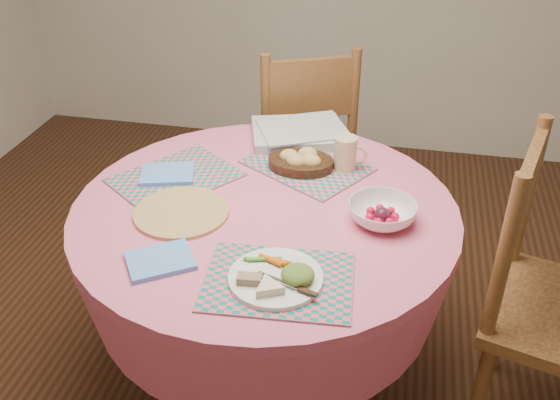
{
  "coord_description": "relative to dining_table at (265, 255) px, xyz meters",
  "views": [
    {
      "loc": [
        0.4,
        -1.63,
        1.83
      ],
      "look_at": [
        0.05,
        0.0,
        0.78
      ],
      "focal_mm": 40.0,
      "sensor_mm": 36.0,
      "label": 1
    }
  ],
  "objects": [
    {
      "name": "latte_mug",
      "position": [
        0.22,
        0.29,
        0.26
      ],
      "size": [
        0.12,
        0.08,
        0.12
      ],
      "color": "#CFB98E",
      "rests_on": "placemat_back"
    },
    {
      "name": "wicker_trivet",
      "position": [
        -0.25,
        -0.1,
        0.2
      ],
      "size": [
        0.3,
        0.3,
        0.01
      ],
      "primitive_type": "cylinder",
      "color": "#9F7245",
      "rests_on": "dining_table"
    },
    {
      "name": "napkin_near",
      "position": [
        -0.22,
        -0.35,
        0.2
      ],
      "size": [
        0.23,
        0.22,
        0.01
      ],
      "primitive_type": "cube",
      "rotation": [
        0.0,
        0.0,
        0.59
      ],
      "color": "#5C95ED",
      "rests_on": "dining_table"
    },
    {
      "name": "dinner_plate",
      "position": [
        0.12,
        -0.37,
        0.22
      ],
      "size": [
        0.26,
        0.26,
        0.05
      ],
      "rotation": [
        0.0,
        0.0,
        0.09
      ],
      "color": "white",
      "rests_on": "placemat_front"
    },
    {
      "name": "dining_table",
      "position": [
        0.0,
        0.0,
        0.0
      ],
      "size": [
        1.24,
        1.24,
        0.75
      ],
      "color": "#D46378",
      "rests_on": "ground"
    },
    {
      "name": "chair_back",
      "position": [
        -0.04,
        0.91,
        -0.03
      ],
      "size": [
        0.6,
        0.59,
        1.0
      ],
      "rotation": [
        0.0,
        0.0,
        3.55
      ],
      "color": "brown",
      "rests_on": "ground"
    },
    {
      "name": "bread_bowl",
      "position": [
        0.07,
        0.26,
        0.23
      ],
      "size": [
        0.23,
        0.23,
        0.08
      ],
      "color": "black",
      "rests_on": "placemat_back"
    },
    {
      "name": "placemat_front",
      "position": [
        0.12,
        -0.36,
        0.2
      ],
      "size": [
        0.42,
        0.33,
        0.01
      ],
      "primitive_type": "cube",
      "rotation": [
        0.0,
        0.0,
        0.08
      ],
      "color": "#157776",
      "rests_on": "dining_table"
    },
    {
      "name": "napkin_far",
      "position": [
        -0.37,
        0.11,
        0.21
      ],
      "size": [
        0.21,
        0.18,
        0.01
      ],
      "primitive_type": "cube",
      "rotation": [
        0.0,
        0.0,
        0.28
      ],
      "color": "#5C95ED",
      "rests_on": "placemat_left"
    },
    {
      "name": "fruit_bowl",
      "position": [
        0.37,
        -0.01,
        0.23
      ],
      "size": [
        0.26,
        0.26,
        0.07
      ],
      "rotation": [
        0.0,
        0.0,
        0.29
      ],
      "color": "white",
      "rests_on": "dining_table"
    },
    {
      "name": "newspaper_stack",
      "position": [
        0.02,
        0.5,
        0.22
      ],
      "size": [
        0.42,
        0.36,
        0.04
      ],
      "rotation": [
        0.0,
        0.0,
        0.29
      ],
      "color": "silver",
      "rests_on": "dining_table"
    },
    {
      "name": "chair_right",
      "position": [
        0.91,
        -0.03,
        -0.01
      ],
      "size": [
        0.58,
        0.59,
        1.05
      ],
      "rotation": [
        0.0,
        0.0,
        1.3
      ],
      "color": "brown",
      "rests_on": "ground"
    },
    {
      "name": "ground",
      "position": [
        0.0,
        0.0,
        -0.56
      ],
      "size": [
        4.0,
        4.0,
        0.0
      ],
      "primitive_type": "plane",
      "color": "#331C0F",
      "rests_on": "ground"
    },
    {
      "name": "placemat_left",
      "position": [
        -0.34,
        0.11,
        0.2
      ],
      "size": [
        0.48,
        0.5,
        0.01
      ],
      "primitive_type": "cube",
      "rotation": [
        0.0,
        0.0,
        0.93
      ],
      "color": "#157776",
      "rests_on": "dining_table"
    },
    {
      "name": "placemat_back",
      "position": [
        0.09,
        0.29,
        0.2
      ],
      "size": [
        0.5,
        0.47,
        0.01
      ],
      "primitive_type": "cube",
      "rotation": [
        0.0,
        0.0,
        -0.55
      ],
      "color": "#157776",
      "rests_on": "dining_table"
    }
  ]
}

